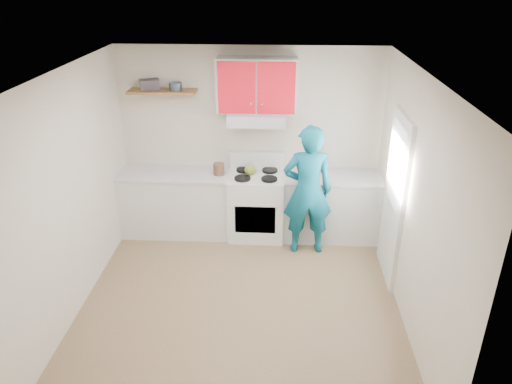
# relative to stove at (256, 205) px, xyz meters

# --- Properties ---
(floor) EXTENTS (3.80, 3.80, 0.00)m
(floor) POSITION_rel_stove_xyz_m (-0.10, -1.57, -0.46)
(floor) COLOR brown
(floor) RESTS_ON ground
(ceiling) EXTENTS (3.60, 3.80, 0.04)m
(ceiling) POSITION_rel_stove_xyz_m (-0.10, -1.57, 2.14)
(ceiling) COLOR white
(ceiling) RESTS_ON floor
(back_wall) EXTENTS (3.60, 0.04, 2.60)m
(back_wall) POSITION_rel_stove_xyz_m (-0.10, 0.32, 0.84)
(back_wall) COLOR beige
(back_wall) RESTS_ON floor
(front_wall) EXTENTS (3.60, 0.04, 2.60)m
(front_wall) POSITION_rel_stove_xyz_m (-0.10, -3.47, 0.84)
(front_wall) COLOR beige
(front_wall) RESTS_ON floor
(left_wall) EXTENTS (0.04, 3.80, 2.60)m
(left_wall) POSITION_rel_stove_xyz_m (-1.90, -1.57, 0.84)
(left_wall) COLOR beige
(left_wall) RESTS_ON floor
(right_wall) EXTENTS (0.04, 3.80, 2.60)m
(right_wall) POSITION_rel_stove_xyz_m (1.70, -1.57, 0.84)
(right_wall) COLOR beige
(right_wall) RESTS_ON floor
(door) EXTENTS (0.05, 0.85, 2.05)m
(door) POSITION_rel_stove_xyz_m (1.68, -0.88, 0.56)
(door) COLOR white
(door) RESTS_ON floor
(door_glass) EXTENTS (0.01, 0.55, 0.95)m
(door_glass) POSITION_rel_stove_xyz_m (1.65, -0.88, 0.99)
(door_glass) COLOR white
(door_glass) RESTS_ON door
(counter_left) EXTENTS (1.52, 0.60, 0.90)m
(counter_left) POSITION_rel_stove_xyz_m (-1.14, 0.02, -0.01)
(counter_left) COLOR silver
(counter_left) RESTS_ON floor
(counter_right) EXTENTS (1.32, 0.60, 0.90)m
(counter_right) POSITION_rel_stove_xyz_m (1.04, 0.02, -0.01)
(counter_right) COLOR silver
(counter_right) RESTS_ON floor
(stove) EXTENTS (0.76, 0.65, 0.92)m
(stove) POSITION_rel_stove_xyz_m (0.00, 0.00, 0.00)
(stove) COLOR white
(stove) RESTS_ON floor
(range_hood) EXTENTS (0.76, 0.44, 0.15)m
(range_hood) POSITION_rel_stove_xyz_m (0.00, 0.10, 1.24)
(range_hood) COLOR silver
(range_hood) RESTS_ON back_wall
(upper_cabinets) EXTENTS (1.02, 0.33, 0.70)m
(upper_cabinets) POSITION_rel_stove_xyz_m (0.00, 0.16, 1.66)
(upper_cabinets) COLOR red
(upper_cabinets) RESTS_ON back_wall
(shelf) EXTENTS (0.90, 0.30, 0.04)m
(shelf) POSITION_rel_stove_xyz_m (-1.25, 0.18, 1.56)
(shelf) COLOR brown
(shelf) RESTS_ON back_wall
(books) EXTENTS (0.30, 0.25, 0.13)m
(books) POSITION_rel_stove_xyz_m (-1.42, 0.20, 1.64)
(books) COLOR #3C353B
(books) RESTS_ON shelf
(tin) EXTENTS (0.21, 0.21, 0.10)m
(tin) POSITION_rel_stove_xyz_m (-1.07, 0.16, 1.63)
(tin) COLOR #333D4C
(tin) RESTS_ON shelf
(kettle) EXTENTS (0.21, 0.21, 0.14)m
(kettle) POSITION_rel_stove_xyz_m (-0.08, 0.03, 0.53)
(kettle) COLOR olive
(kettle) RESTS_ON stove
(crock) EXTENTS (0.19, 0.19, 0.18)m
(crock) POSITION_rel_stove_xyz_m (-0.51, -0.00, 0.53)
(crock) COLOR #533424
(crock) RESTS_ON counter_left
(cutting_board) EXTENTS (0.32, 0.25, 0.02)m
(cutting_board) POSITION_rel_stove_xyz_m (0.70, -0.09, 0.45)
(cutting_board) COLOR olive
(cutting_board) RESTS_ON counter_right
(silicone_mat) EXTENTS (0.32, 0.27, 0.01)m
(silicone_mat) POSITION_rel_stove_xyz_m (1.36, -0.03, 0.44)
(silicone_mat) COLOR red
(silicone_mat) RESTS_ON counter_right
(person) EXTENTS (0.68, 0.48, 1.77)m
(person) POSITION_rel_stove_xyz_m (0.68, -0.39, 0.42)
(person) COLOR #0D5E76
(person) RESTS_ON floor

